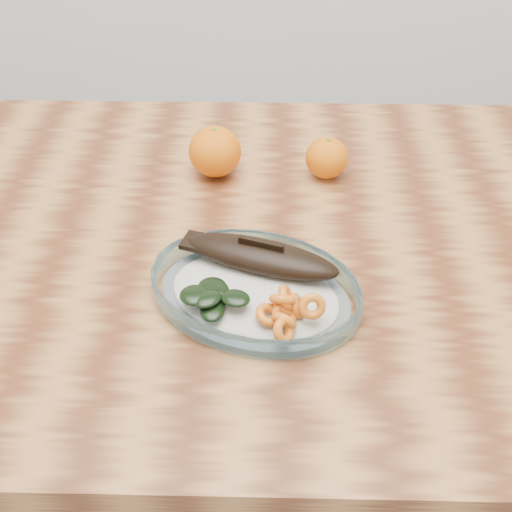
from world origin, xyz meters
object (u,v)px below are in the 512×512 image
(plated_meal, at_px, (255,288))
(orange_right, at_px, (327,158))
(dining_table, at_px, (214,284))
(orange_left, at_px, (215,152))

(plated_meal, relative_size, orange_right, 9.31)
(dining_table, distance_m, orange_left, 0.21)
(dining_table, relative_size, plated_meal, 1.92)
(orange_left, height_order, orange_right, orange_left)
(dining_table, relative_size, orange_left, 14.51)
(dining_table, height_order, orange_left, orange_left)
(orange_right, bearing_deg, plated_meal, -110.68)
(orange_left, relative_size, orange_right, 1.23)
(plated_meal, height_order, orange_left, orange_left)
(plated_meal, distance_m, orange_right, 0.30)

